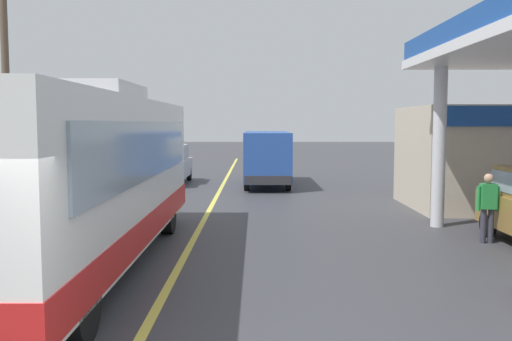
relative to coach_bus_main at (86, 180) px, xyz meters
name	(u,v)px	position (x,y,z in m)	size (l,w,h in m)	color
ground	(223,187)	(1.84, 13.71, -1.72)	(120.00, 120.00, 0.00)	#38383D
lane_divider_stripe	(214,203)	(1.84, 8.71, -1.72)	(0.16, 50.00, 0.01)	#D8CC4C
coach_bus_main	(86,180)	(0.00, 0.00, 0.00)	(2.60, 11.04, 3.69)	white
minibus_opposing_lane	(268,153)	(3.86, 14.50, -0.25)	(2.04, 6.13, 2.44)	#264C9E
pedestrian_near_pump	(489,204)	(8.87, 2.15, -0.79)	(0.55, 0.22, 1.66)	#33333F
car_trailing_behind_bus	(171,162)	(-0.71, 15.30, -0.71)	(1.70, 4.20, 1.82)	#B2B2B7
utility_pole_roadside	(7,81)	(-4.74, 7.31, 2.48)	(1.80, 0.24, 8.04)	brown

